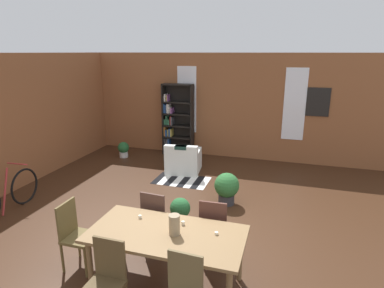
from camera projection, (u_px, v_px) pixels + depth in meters
The scene contains 21 objects.
ground_plane at pixel (191, 237), 5.21m from camera, with size 11.14×11.14×0.00m, color #3E2415.
back_wall_brick at pixel (238, 107), 8.80m from camera, with size 9.35×0.12×2.87m, color brown.
window_pane_0 at pixel (187, 100), 9.12m from camera, with size 0.55×0.02×1.86m, color white.
window_pane_1 at pixel (295, 105), 8.28m from camera, with size 0.55×0.02×1.86m, color white.
dining_table at pixel (166, 238), 3.95m from camera, with size 1.92×0.95×0.76m.
vase_on_table at pixel (174, 225), 3.86m from camera, with size 0.14×0.14×0.25m, color #998466.
tealight_candle_0 at pixel (216, 233), 3.88m from camera, with size 0.04×0.04×0.03m, color silver.
tealight_candle_1 at pixel (140, 217), 4.26m from camera, with size 0.04×0.04×0.04m, color silver.
tealight_candle_2 at pixel (183, 223), 4.10m from camera, with size 0.04×0.04×0.05m, color silver.
dining_chair_far_right at pixel (214, 227), 4.52m from camera, with size 0.42×0.42×0.95m.
dining_chair_far_left at pixel (157, 218), 4.76m from camera, with size 0.43×0.43×0.95m.
dining_chair_head_left at pixel (75, 233), 4.37m from camera, with size 0.40×0.40×0.95m.
dining_chair_near_left at pixel (106, 280), 3.47m from camera, with size 0.40×0.40×0.95m.
bookshelf_tall at pixel (176, 120), 9.19m from camera, with size 0.89×0.29×2.03m.
armchair_white at pixel (183, 161), 7.97m from camera, with size 0.90×0.90×0.75m.
bicycle_second at pixel (6, 196), 5.87m from camera, with size 0.44×1.68×0.90m.
potted_plant_by_shelf at pixel (123, 149), 9.11m from camera, with size 0.32×0.32×0.44m.
potted_plant_corner at pixel (227, 187), 6.26m from camera, with size 0.48×0.48×0.63m.
potted_plant_window at pixel (180, 210), 5.42m from camera, with size 0.35×0.35×0.53m.
striped_rug at pixel (181, 180), 7.49m from camera, with size 1.25×0.77×0.01m.
framed_picture at pixel (318, 102), 8.10m from camera, with size 0.56×0.03×0.72m, color black.
Camera 1 is at (1.37, -4.38, 2.88)m, focal length 30.11 mm.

